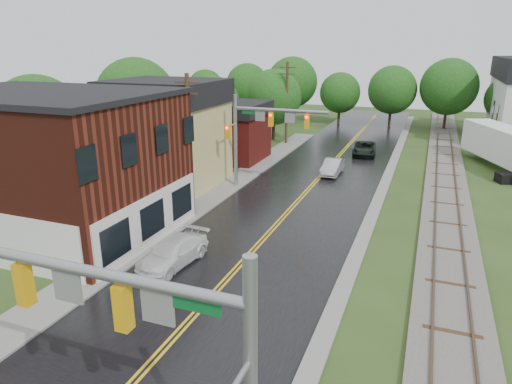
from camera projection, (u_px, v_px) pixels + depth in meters
The scene contains 19 objects.
main_road at pixel (314, 183), 37.06m from camera, with size 10.00×90.00×0.02m, color black.
curb_right at pixel (389, 174), 39.65m from camera, with size 0.80×70.00×0.12m, color gray.
sidewalk_left at pixel (219, 193), 34.73m from camera, with size 2.40×50.00×0.12m, color gray.
brick_building at pixel (46, 163), 26.72m from camera, with size 14.30×10.30×8.30m.
yellow_house at pixel (168, 144), 36.28m from camera, with size 8.00×7.00×6.40m, color tan.
darkred_building at pixel (227, 137), 44.23m from camera, with size 7.00×6.00×4.40m, color #3F0F0C.
railroad at pixel (446, 178), 38.05m from camera, with size 3.20×80.00×0.30m.
traffic_signal_near at pixel (155, 337), 9.48m from camera, with size 7.34×0.30×7.20m.
traffic_signal_far at pixel (261, 126), 34.04m from camera, with size 7.34×0.43×7.20m.
utility_pole_b at pixel (190, 138), 30.82m from camera, with size 1.80×0.28×9.00m.
utility_pole_c at pixel (287, 102), 50.35m from camera, with size 1.80×0.28×9.00m.
tree_left_a at pixel (39, 122), 35.07m from camera, with size 6.80×6.80×8.67m.
tree_left_b at pixel (137, 101), 43.07m from camera, with size 7.60×7.60×9.69m.
tree_left_c at pixel (213, 105), 49.18m from camera, with size 6.00×6.00×7.65m.
tree_left_e at pixel (275, 98), 52.71m from camera, with size 6.40×6.40×8.16m.
suv_dark at pixel (364, 149), 46.38m from camera, with size 2.22×4.82×1.34m, color black.
sedan_silver at pixel (332, 167), 39.45m from camera, with size 1.40×4.01×1.32m, color #ACADB1.
pickup_white at pixel (173, 253), 23.18m from camera, with size 1.88×4.62×1.34m, color white.
semi_trailer at pixel (506, 146), 40.36m from camera, with size 6.77×11.73×3.71m.
Camera 1 is at (8.33, -4.79, 10.76)m, focal length 32.00 mm.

